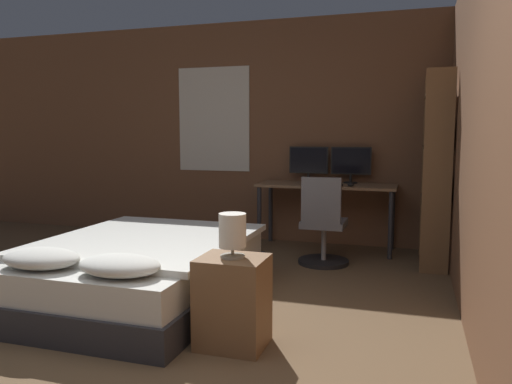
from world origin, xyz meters
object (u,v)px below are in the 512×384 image
bedside_lamp (232,232)px  office_chair (323,230)px  bed (140,270)px  monitor_left (309,162)px  computer_mouse (351,185)px  nightstand (233,302)px  monitor_right (351,163)px  keyboard (324,185)px  desk (326,192)px  bookshelf (437,163)px

bedside_lamp → office_chair: size_ratio=0.30×
bed → monitor_left: (0.88, 2.39, 0.75)m
bed → computer_mouse: size_ratio=28.92×
monitor_left → office_chair: 1.13m
nightstand → office_chair: office_chair is taller
monitor_right → office_chair: size_ratio=0.51×
bed → keyboard: (1.12, 2.02, 0.52)m
desk → monitor_left: (-0.25, 0.19, 0.34)m
nightstand → monitor_right: 3.08m
bed → bookshelf: (2.28, 1.79, 0.80)m
bed → monitor_left: size_ratio=4.38×
desk → keyboard: size_ratio=3.80×
bedside_lamp → bookshelf: bearing=61.9°
monitor_left → bedside_lamp: bearing=-87.4°
office_chair → desk: bearing=97.2°
monitor_left → bookshelf: size_ratio=0.24×
bedside_lamp → office_chair: (0.20, 2.11, -0.38)m
bedside_lamp → monitor_right: (0.36, 2.98, 0.27)m
nightstand → bedside_lamp: 0.45m
bed → office_chair: size_ratio=2.23×
bed → computer_mouse: bearing=54.9°
bedside_lamp → desk: bedside_lamp is taller
nightstand → monitor_right: bearing=83.0°
bedside_lamp → monitor_left: size_ratio=0.60×
nightstand → office_chair: bearing=84.5°
office_chair → bookshelf: bookshelf is taller
nightstand → bedside_lamp: bedside_lamp is taller
nightstand → bedside_lamp: size_ratio=2.07×
desk → office_chair: (0.09, -0.68, -0.31)m
computer_mouse → bookshelf: bearing=-14.9°
monitor_left → nightstand: bearing=-87.4°
monitor_left → keyboard: (0.25, -0.37, -0.23)m
bedside_lamp → monitor_right: monitor_right is taller
bed → monitor_right: monitor_right is taller
nightstand → computer_mouse: bearing=81.1°
keyboard → nightstand: bearing=-92.5°
bedside_lamp → office_chair: 2.15m
keyboard → computer_mouse: (0.30, 0.00, 0.01)m
bedside_lamp → computer_mouse: size_ratio=3.94×
monitor_left → bookshelf: bearing=-23.1°
office_chair → monitor_right: bearing=79.4°
computer_mouse → keyboard: bearing=180.0°
bedside_lamp → bookshelf: bookshelf is taller
bedside_lamp → monitor_right: size_ratio=0.60×
bedside_lamp → desk: size_ratio=0.18×
desk → computer_mouse: bearing=-31.8°
nightstand → monitor_left: bearing=92.6°
nightstand → computer_mouse: computer_mouse is taller
bed → keyboard: bearing=60.9°
monitor_right → bed: bearing=-119.9°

